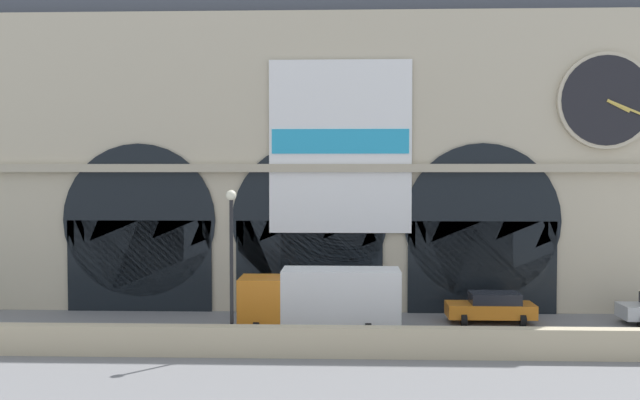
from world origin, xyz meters
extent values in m
plane|color=slate|center=(0.00, 0.00, 0.00)|extent=(200.00, 200.00, 0.00)
cube|color=#BCAD8C|center=(0.00, -4.60, 0.63)|extent=(90.00, 0.70, 1.27)
cube|color=beige|center=(0.00, 7.64, 8.18)|extent=(39.23, 5.29, 16.36)
cube|color=black|center=(-9.34, 4.95, 2.50)|extent=(7.99, 0.20, 5.00)
cylinder|color=black|center=(-9.34, 4.95, 5.00)|extent=(8.41, 0.20, 8.41)
cube|color=black|center=(0.00, 4.95, 2.50)|extent=(7.99, 0.20, 5.00)
cylinder|color=black|center=(0.00, 4.95, 5.00)|extent=(8.41, 0.20, 8.41)
cube|color=black|center=(9.34, 4.95, 2.50)|extent=(7.99, 0.20, 5.00)
cylinder|color=black|center=(9.34, 4.95, 5.00)|extent=(8.41, 0.20, 8.41)
cylinder|color=beige|center=(15.79, 4.85, 11.44)|extent=(5.16, 0.25, 5.16)
cylinder|color=black|center=(15.79, 4.73, 11.44)|extent=(4.78, 0.06, 4.78)
cube|color=gold|center=(16.38, 4.67, 11.14)|extent=(1.25, 0.04, 0.73)
cube|color=gold|center=(16.73, 4.65, 11.05)|extent=(1.92, 0.04, 0.89)
cube|color=white|center=(1.68, 4.83, 9.02)|extent=(7.69, 0.12, 9.32)
cube|color=#26A5D8|center=(1.68, 4.75, 9.30)|extent=(7.38, 0.04, 1.32)
cube|color=#B6AB91|center=(0.00, 4.85, 7.86)|extent=(39.23, 0.50, 0.44)
cube|color=orange|center=(-1.97, -0.59, 1.57)|extent=(2.00, 2.30, 2.30)
cube|color=white|center=(1.78, -0.59, 1.77)|extent=(5.50, 2.30, 2.70)
cylinder|color=black|center=(-2.07, -1.62, 0.42)|extent=(0.28, 0.84, 0.84)
cylinder|color=black|center=(-2.07, 0.45, 0.42)|extent=(0.28, 0.84, 0.84)
cylinder|color=black|center=(3.03, -1.62, 0.42)|extent=(0.28, 0.84, 0.84)
cylinder|color=black|center=(3.03, 0.45, 0.42)|extent=(0.28, 0.84, 0.84)
cube|color=orange|center=(9.32, 2.48, 0.65)|extent=(4.40, 1.80, 0.70)
cube|color=black|center=(9.54, 2.48, 1.27)|extent=(2.46, 1.62, 0.55)
cylinder|color=black|center=(7.87, 1.67, 0.30)|extent=(0.28, 0.60, 0.60)
cylinder|color=black|center=(7.87, 3.29, 0.30)|extent=(0.28, 0.60, 0.60)
cylinder|color=black|center=(10.77, 1.67, 0.30)|extent=(0.28, 0.60, 0.60)
cylinder|color=black|center=(10.77, 3.29, 0.30)|extent=(0.28, 0.60, 0.60)
cylinder|color=black|center=(16.57, 3.19, 0.30)|extent=(0.28, 0.60, 0.60)
cylinder|color=black|center=(-2.86, -3.80, 3.25)|extent=(0.16, 0.16, 6.50)
sphere|color=#F2EDCC|center=(-2.86, -3.80, 6.68)|extent=(0.44, 0.44, 0.44)
camera|label=1|loc=(2.06, -34.54, 7.73)|focal=40.97mm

